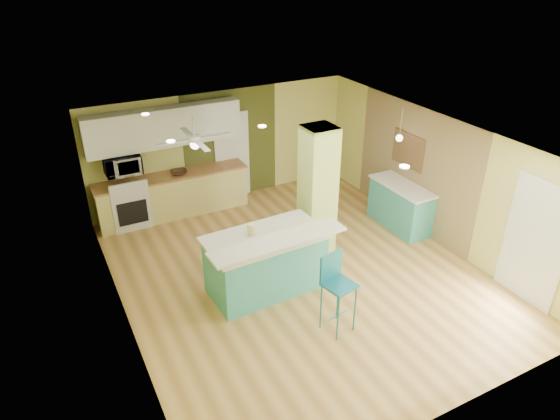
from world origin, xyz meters
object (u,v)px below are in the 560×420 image
(peninsula, at_px, (266,262))
(side_counter, at_px, (400,206))
(fruit_bowl, at_px, (179,172))
(bar_stool, at_px, (336,280))
(canister, at_px, (251,229))

(peninsula, bearing_deg, side_counter, 8.82)
(side_counter, relative_size, fruit_bowl, 4.27)
(peninsula, bearing_deg, bar_stool, -71.95)
(side_counter, distance_m, canister, 3.69)
(peninsula, bearing_deg, canister, 134.94)
(peninsula, distance_m, side_counter, 3.48)
(peninsula, distance_m, canister, 0.64)
(bar_stool, bearing_deg, fruit_bowl, 89.80)
(side_counter, distance_m, fruit_bowl, 4.67)
(bar_stool, relative_size, side_counter, 0.88)
(bar_stool, height_order, canister, bar_stool)
(fruit_bowl, distance_m, canister, 3.14)
(side_counter, bearing_deg, bar_stool, -145.56)
(peninsula, xyz_separation_m, side_counter, (3.41, 0.68, -0.08))
(bar_stool, height_order, side_counter, bar_stool)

